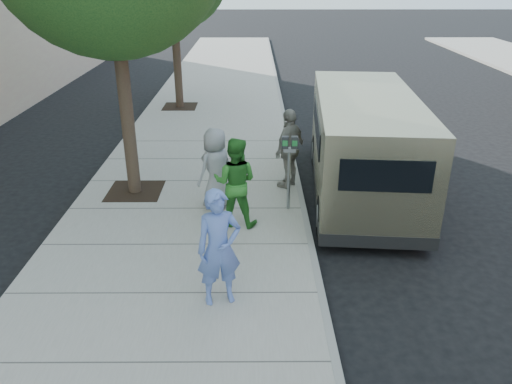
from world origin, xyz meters
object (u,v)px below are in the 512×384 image
person_striped_polo (290,148)px  person_green_shirt (235,182)px  person_gray_shirt (216,168)px  parking_meter (289,157)px  van (363,143)px  person_officer (219,248)px

person_striped_polo → person_green_shirt: bearing=2.9°
person_green_shirt → person_gray_shirt: person_green_shirt is taller
parking_meter → van: (1.73, 1.14, -0.09)m
parking_meter → person_gray_shirt: (-1.50, 0.16, -0.29)m
person_green_shirt → person_gray_shirt: size_ratio=1.04×
person_officer → person_gray_shirt: 3.32m
parking_meter → person_green_shirt: person_green_shirt is taller
person_gray_shirt → van: bearing=153.0°
person_officer → person_green_shirt: 2.50m
parking_meter → person_green_shirt: size_ratio=0.90×
person_gray_shirt → person_striped_polo: size_ratio=0.93×
parking_meter → person_gray_shirt: bearing=176.3°
van → person_gray_shirt: van is taller
person_green_shirt → person_striped_polo: (1.16, 1.87, 0.03)m
person_officer → person_gray_shirt: size_ratio=1.07×
person_officer → person_green_shirt: bearing=70.4°
person_green_shirt → parking_meter: bearing=-137.2°
van → person_officer: (-2.96, -4.30, -0.15)m
parking_meter → person_green_shirt: (-1.07, -0.66, -0.26)m
person_officer → person_gray_shirt: bearing=78.6°
person_officer → person_green_shirt: size_ratio=1.03×
person_green_shirt → person_gray_shirt: 0.92m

